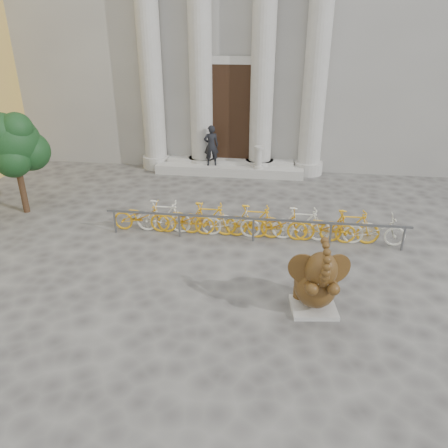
# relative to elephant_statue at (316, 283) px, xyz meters

# --- Properties ---
(ground) EXTENTS (80.00, 80.00, 0.00)m
(ground) POSITION_rel_elephant_statue_xyz_m (-2.98, -0.30, -0.70)
(ground) COLOR #474442
(ground) RESTS_ON ground
(classical_building) EXTENTS (22.00, 10.70, 12.00)m
(classical_building) POSITION_rel_elephant_statue_xyz_m (-2.98, 14.64, 5.28)
(classical_building) COLOR gray
(classical_building) RESTS_ON ground
(entrance_steps) EXTENTS (6.00, 1.20, 0.36)m
(entrance_steps) POSITION_rel_elephant_statue_xyz_m (-2.98, 9.10, -0.52)
(entrance_steps) COLOR #A8A59E
(entrance_steps) RESTS_ON ground
(elephant_statue) EXTENTS (1.28, 1.48, 1.93)m
(elephant_statue) POSITION_rel_elephant_statue_xyz_m (0.00, 0.00, 0.00)
(elephant_statue) COLOR #A8A59E
(elephant_statue) RESTS_ON ground
(bike_rack) EXTENTS (8.57, 0.53, 1.00)m
(bike_rack) POSITION_rel_elephant_statue_xyz_m (-1.56, 3.35, -0.20)
(bike_rack) COLOR slate
(bike_rack) RESTS_ON ground
(tree) EXTENTS (1.89, 1.72, 3.27)m
(tree) POSITION_rel_elephant_statue_xyz_m (-9.08, 4.18, 1.58)
(tree) COLOR #332114
(tree) RESTS_ON ground
(pedestrian) EXTENTS (0.68, 0.53, 1.63)m
(pedestrian) POSITION_rel_elephant_statue_xyz_m (-3.71, 8.93, 0.48)
(pedestrian) COLOR black
(pedestrian) RESTS_ON entrance_steps
(balustrade_post) EXTENTS (0.36, 0.36, 0.88)m
(balustrade_post) POSITION_rel_elephant_statue_xyz_m (-1.79, 8.80, 0.07)
(balustrade_post) COLOR #A8A59E
(balustrade_post) RESTS_ON entrance_steps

